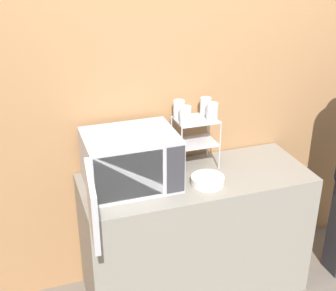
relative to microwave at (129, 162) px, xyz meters
The scene contains 9 objects.
wall_back 0.58m from the microwave, 35.83° to the left, with size 8.00×0.06×2.60m.
counter 0.75m from the microwave, ahead, with size 1.47×0.59×0.88m.
microwave is the anchor object (origin of this frame).
dish_rack 0.50m from the microwave, 15.98° to the left, with size 0.27×0.21×0.33m.
glass_front_left 0.45m from the microwave, 11.89° to the left, with size 0.07×0.07×0.11m.
glass_back_right 0.64m from the microwave, 18.46° to the left, with size 0.07×0.07×0.11m.
glass_front_right 0.61m from the microwave, ahead, with size 0.07×0.07×0.11m.
glass_back_left 0.49m from the microwave, 27.12° to the left, with size 0.07×0.07×0.11m.
bowl 0.50m from the microwave, 15.50° to the right, with size 0.21×0.21×0.05m.
Camera 1 is at (-1.01, -2.10, 2.32)m, focal length 50.00 mm.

